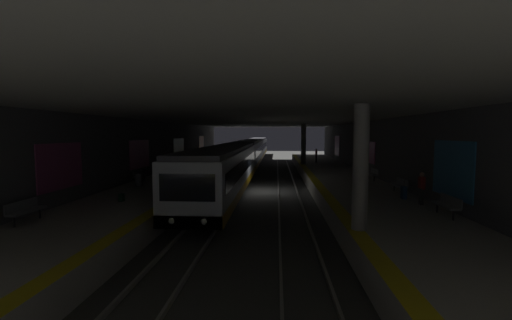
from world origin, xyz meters
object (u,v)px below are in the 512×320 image
(bench_left_far, at_px, (373,173))
(bench_right_far, at_px, (164,167))
(person_boarding, at_px, (422,187))
(trash_bin, at_px, (138,180))
(bench_left_near, at_px, (447,204))
(bench_left_mid, at_px, (400,184))
(person_standing_far, at_px, (316,155))
(suitcase_rolling, at_px, (404,193))
(pillar_near, at_px, (361,167))
(bench_right_near, at_px, (25,209))
(bench_right_mid, at_px, (140,175))
(pillar_far, at_px, (304,144))
(person_walking_mid, at_px, (157,174))
(metro_train, at_px, (249,153))
(backpack_on_floor, at_px, (122,197))
(person_waiting_near, at_px, (208,161))

(bench_left_far, relative_size, bench_right_far, 1.00)
(person_boarding, distance_m, trash_bin, 16.92)
(bench_left_near, distance_m, trash_bin, 17.79)
(person_boarding, bearing_deg, bench_left_mid, -1.65)
(person_standing_far, height_order, suitcase_rolling, person_standing_far)
(pillar_near, height_order, person_standing_far, pillar_near)
(pillar_near, bearing_deg, person_boarding, -42.17)
(bench_right_near, height_order, bench_right_mid, same)
(pillar_far, height_order, bench_right_far, pillar_far)
(pillar_far, xyz_separation_m, bench_left_near, (-23.51, -4.18, -1.75))
(person_walking_mid, bearing_deg, bench_left_far, -71.71)
(bench_right_near, height_order, suitcase_rolling, suitcase_rolling)
(bench_right_mid, xyz_separation_m, person_walking_mid, (-2.90, -2.32, 0.41))
(bench_left_far, height_order, trash_bin, bench_left_far)
(trash_bin, bearing_deg, pillar_near, -127.22)
(bench_left_mid, xyz_separation_m, bench_right_mid, (3.55, 17.07, 0.00))
(metro_train, xyz_separation_m, person_standing_far, (-2.44, -8.26, -0.09))
(pillar_far, bearing_deg, person_boarding, -169.06)
(trash_bin, bearing_deg, person_walking_mid, -120.65)
(bench_left_far, distance_m, person_standing_far, 15.06)
(bench_right_mid, relative_size, backpack_on_floor, 4.25)
(person_waiting_near, bearing_deg, bench_left_near, -142.05)
(bench_right_far, xyz_separation_m, person_walking_mid, (-8.12, -2.32, 0.41))
(bench_right_far, bearing_deg, person_standing_far, -51.51)
(bench_left_far, bearing_deg, suitcase_rolling, 176.73)
(pillar_near, distance_m, bench_left_near, 5.04)
(bench_right_mid, bearing_deg, suitcase_rolling, -107.61)
(bench_left_mid, distance_m, person_standing_far, 20.52)
(pillar_near, xyz_separation_m, bench_right_mid, (11.19, 12.88, -1.75))
(person_walking_mid, height_order, trash_bin, person_walking_mid)
(bench_right_far, bearing_deg, bench_left_far, -100.75)
(bench_right_mid, relative_size, person_walking_mid, 1.00)
(bench_left_near, relative_size, person_walking_mid, 1.00)
(metro_train, relative_size, bench_left_mid, 35.03)
(metro_train, relative_size, bench_left_far, 35.03)
(bench_left_far, xyz_separation_m, person_standing_far, (14.85, 2.47, 0.36))
(pillar_near, xyz_separation_m, person_waiting_near, (20.00, 9.70, -1.43))
(pillar_near, height_order, bench_right_far, pillar_near)
(person_standing_far, xyz_separation_m, suitcase_rolling, (-22.11, -2.06, -0.54))
(bench_left_mid, relative_size, trash_bin, 2.00)
(bench_right_mid, distance_m, suitcase_rolling, 17.47)
(bench_right_far, height_order, person_walking_mid, person_walking_mid)
(pillar_far, height_order, bench_left_mid, pillar_far)
(bench_left_mid, distance_m, bench_left_far, 5.52)
(pillar_far, distance_m, suitcase_rolling, 20.24)
(metro_train, xyz_separation_m, bench_right_near, (-30.31, 6.33, -0.45))
(backpack_on_floor, bearing_deg, suitcase_rolling, -84.08)
(bench_left_near, distance_m, suitcase_rolling, 3.74)
(bench_left_near, height_order, person_walking_mid, person_walking_mid)
(pillar_far, bearing_deg, person_walking_mid, 148.74)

